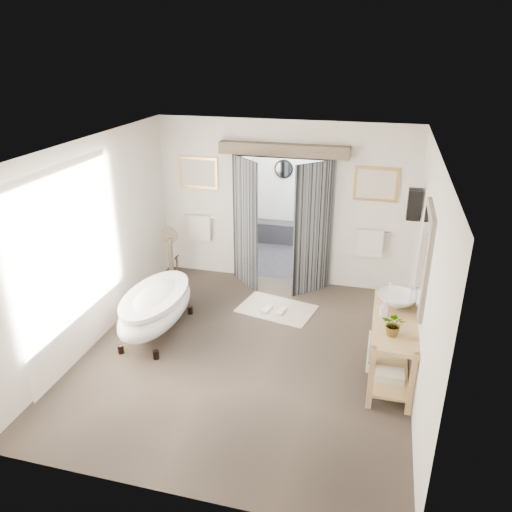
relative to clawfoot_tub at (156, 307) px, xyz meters
name	(u,v)px	position (x,y,z in m)	size (l,w,h in m)	color
ground_plane	(245,353)	(1.44, -0.20, -0.44)	(5.00, 5.00, 0.00)	#4F4236
room_shell	(239,233)	(1.40, -0.34, 1.42)	(4.52, 5.02, 2.91)	silver
shower_room	(297,209)	(1.44, 3.79, 0.47)	(2.22, 2.01, 2.51)	black
back_wall_dressing	(281,201)	(1.44, 2.11, 1.12)	(3.82, 0.70, 2.52)	black
clawfoot_tub	(156,307)	(0.00, 0.00, 0.00)	(0.82, 1.84, 0.90)	black
vanity	(391,341)	(3.39, -0.20, 0.07)	(0.57, 1.60, 0.85)	tan
pedestal_mirror	(171,259)	(-0.47, 1.65, 0.02)	(0.32, 0.21, 1.08)	#6F6049
rug	(277,309)	(1.60, 1.14, -0.43)	(1.20, 0.80, 0.01)	beige
slippers	(274,310)	(1.58, 1.03, -0.40)	(0.39, 0.28, 0.05)	silver
basin	(397,300)	(3.42, 0.13, 0.50)	(0.52, 0.52, 0.18)	white
plant	(394,324)	(3.38, -0.61, 0.56)	(0.27, 0.23, 0.30)	gray
soap_bottle_a	(384,309)	(3.26, -0.16, 0.51)	(0.09, 0.09, 0.19)	gray
soap_bottle_b	(390,288)	(3.32, 0.47, 0.50)	(0.14, 0.14, 0.17)	gray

